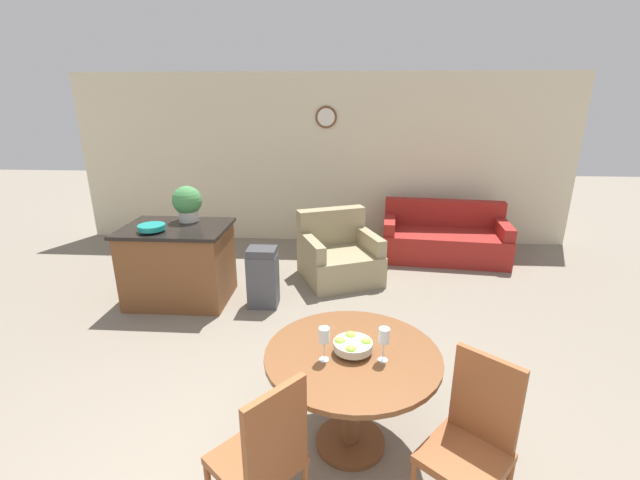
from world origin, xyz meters
name	(u,v)px	position (x,y,z in m)	size (l,w,h in m)	color
wall_back	(322,160)	(0.00, 5.35, 1.35)	(8.00, 0.09, 2.70)	beige
dining_table	(352,375)	(0.48, 0.80, 0.58)	(1.16, 1.16, 0.75)	brown
dining_chair_near_left	(264,454)	(0.02, 0.13, 0.55)	(0.59, 0.59, 1.01)	brown
dining_chair_near_right	(473,436)	(1.15, 0.34, 0.55)	(0.59, 0.59, 1.01)	brown
fruit_bowl	(352,345)	(0.48, 0.80, 0.80)	(0.26, 0.26, 0.11)	#B7B29E
wine_glass_left	(324,336)	(0.30, 0.71, 0.92)	(0.07, 0.07, 0.23)	silver
wine_glass_right	(384,337)	(0.67, 0.73, 0.92)	(0.07, 0.07, 0.23)	silver
kitchen_island	(179,263)	(-1.54, 2.96, 0.46)	(1.20, 0.87, 0.92)	brown
teal_bowl	(152,227)	(-1.72, 2.74, 0.97)	(0.29, 0.29, 0.08)	teal
potted_plant	(187,202)	(-1.46, 3.19, 1.14)	(0.34, 0.34, 0.42)	beige
trash_bin	(263,277)	(-0.53, 2.87, 0.35)	(0.34, 0.27, 0.71)	#47474C
couch	(444,239)	(1.89, 4.63, 0.28)	(1.88, 1.08, 0.82)	maroon
armchair	(338,257)	(0.32, 3.73, 0.30)	(1.21, 1.20, 0.89)	#998966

